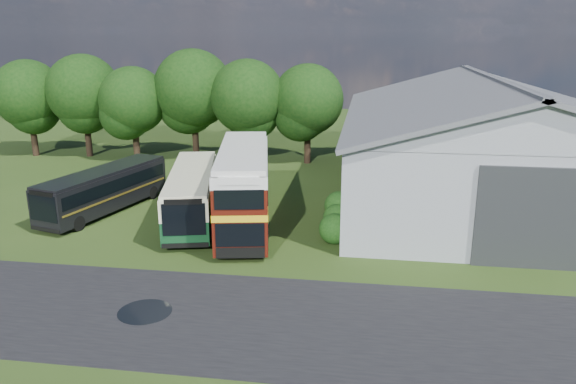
% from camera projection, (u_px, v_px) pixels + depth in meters
% --- Properties ---
extents(ground, '(120.00, 120.00, 0.00)m').
position_uv_depth(ground, '(202.00, 283.00, 25.47)').
color(ground, '#253C13').
rests_on(ground, ground).
extents(asphalt_road, '(60.00, 8.00, 0.02)m').
position_uv_depth(asphalt_road, '(253.00, 320.00, 22.20)').
color(asphalt_road, black).
rests_on(asphalt_road, ground).
extents(puddle, '(2.20, 2.20, 0.01)m').
position_uv_depth(puddle, '(145.00, 312.00, 22.83)').
color(puddle, black).
rests_on(puddle, ground).
extents(storage_shed, '(18.80, 24.80, 8.15)m').
position_uv_depth(storage_shed, '(487.00, 138.00, 37.40)').
color(storage_shed, gray).
rests_on(storage_shed, ground).
extents(tree_far_left, '(6.12, 6.12, 8.64)m').
position_uv_depth(tree_far_left, '(29.00, 94.00, 49.98)').
color(tree_far_left, black).
rests_on(tree_far_left, ground).
extents(tree_left_a, '(6.46, 6.46, 9.12)m').
position_uv_depth(tree_left_a, '(84.00, 91.00, 49.66)').
color(tree_left_a, black).
rests_on(tree_left_a, ground).
extents(tree_left_b, '(5.78, 5.78, 8.16)m').
position_uv_depth(tree_left_b, '(133.00, 100.00, 48.18)').
color(tree_left_b, black).
rests_on(tree_left_b, ground).
extents(tree_mid, '(6.80, 6.80, 9.60)m').
position_uv_depth(tree_mid, '(193.00, 89.00, 48.46)').
color(tree_mid, black).
rests_on(tree_mid, ground).
extents(tree_right_a, '(6.26, 6.26, 8.83)m').
position_uv_depth(tree_right_a, '(248.00, 97.00, 46.94)').
color(tree_right_a, black).
rests_on(tree_right_a, ground).
extents(tree_right_b, '(5.98, 5.98, 8.45)m').
position_uv_depth(tree_right_b, '(308.00, 100.00, 47.07)').
color(tree_right_b, black).
rests_on(tree_right_b, ground).
extents(shrub_front, '(1.70, 1.70, 1.70)m').
position_uv_depth(shrub_front, '(334.00, 242.00, 30.39)').
color(shrub_front, '#194714').
rests_on(shrub_front, ground).
extents(shrub_mid, '(1.60, 1.60, 1.60)m').
position_uv_depth(shrub_mid, '(337.00, 230.00, 32.29)').
color(shrub_mid, '#194714').
rests_on(shrub_mid, ground).
extents(shrub_back, '(1.80, 1.80, 1.80)m').
position_uv_depth(shrub_back, '(339.00, 219.00, 34.19)').
color(shrub_back, '#194714').
rests_on(shrub_back, ground).
extents(bus_green_single, '(5.04, 11.32, 3.04)m').
position_uv_depth(bus_green_single, '(192.00, 194.00, 33.65)').
color(bus_green_single, black).
rests_on(bus_green_single, ground).
extents(bus_maroon_double, '(4.73, 11.22, 4.68)m').
position_uv_depth(bus_maroon_double, '(244.00, 188.00, 32.09)').
color(bus_maroon_double, black).
rests_on(bus_maroon_double, ground).
extents(bus_dark_single, '(4.76, 10.09, 2.71)m').
position_uv_depth(bus_dark_single, '(104.00, 190.00, 35.14)').
color(bus_dark_single, black).
rests_on(bus_dark_single, ground).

